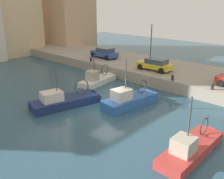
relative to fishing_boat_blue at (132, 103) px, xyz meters
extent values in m
plane|color=#2D5166|center=(-2.02, 1.14, -0.15)|extent=(80.00, 80.00, 0.00)
cube|color=#9E9384|center=(9.48, 1.14, 0.45)|extent=(9.00, 56.00, 1.20)
cube|color=#2D60B7|center=(-0.27, 0.03, -0.15)|extent=(5.44, 2.45, 1.58)
cone|color=#2D60B7|center=(2.69, -0.32, -0.15)|extent=(1.09, 1.74, 1.65)
cube|color=#896B4C|center=(-0.27, 0.03, 0.56)|extent=(5.21, 2.28, 0.08)
cube|color=beige|center=(-1.28, 0.15, 1.08)|extent=(1.67, 1.43, 0.96)
cylinder|color=#4C4C51|center=(-0.82, 0.10, 2.34)|extent=(0.10, 0.10, 3.55)
torus|color=#3F3833|center=(1.19, -0.14, 1.29)|extent=(1.24, 0.23, 1.24)
sphere|color=white|center=(-1.72, 1.22, 0.09)|extent=(0.32, 0.32, 0.32)
cube|color=white|center=(2.16, 6.60, -0.15)|extent=(5.00, 2.40, 1.15)
cone|color=white|center=(4.88, 6.99, -0.15)|extent=(1.11, 1.67, 1.56)
cube|color=#896B4C|center=(2.16, 6.60, 0.37)|extent=(4.79, 2.23, 0.08)
cube|color=#B7AD99|center=(1.27, 6.47, 0.94)|extent=(1.19, 1.29, 1.07)
cylinder|color=#4C4C51|center=(1.58, 6.52, 1.75)|extent=(0.10, 0.10, 2.76)
torus|color=#3F3833|center=(3.49, 6.79, 1.11)|extent=(1.26, 0.26, 1.26)
sphere|color=white|center=(0.60, 7.34, 0.02)|extent=(0.32, 0.32, 0.32)
cube|color=#BC3833|center=(-3.59, -7.35, -0.15)|extent=(5.65, 1.67, 1.19)
cone|color=#BC3833|center=(-0.42, -7.35, -0.15)|extent=(0.90, 1.49, 1.49)
cube|color=#B2A893|center=(-3.59, -7.35, 0.39)|extent=(5.42, 1.54, 0.08)
cube|color=#B7AD99|center=(-4.65, -7.36, 0.90)|extent=(1.25, 1.13, 0.95)
cylinder|color=#4C4C51|center=(-4.28, -7.36, 2.05)|extent=(0.10, 0.10, 3.33)
torus|color=#3F3833|center=(-2.01, -7.35, 1.08)|extent=(1.16, 0.08, 1.16)
sphere|color=white|center=(-5.29, -6.45, 0.03)|extent=(0.32, 0.32, 0.32)
cube|color=navy|center=(-4.22, 4.10, -0.15)|extent=(6.19, 3.32, 1.46)
cone|color=navy|center=(-1.02, 3.33, -0.15)|extent=(1.30, 1.96, 1.80)
cube|color=#896B4C|center=(-4.22, 4.10, 0.51)|extent=(5.93, 3.11, 0.08)
cube|color=beige|center=(-5.36, 4.37, 0.97)|extent=(1.96, 1.68, 0.84)
cylinder|color=#4C4C51|center=(-4.86, 4.25, 1.98)|extent=(0.10, 0.10, 2.93)
torus|color=#3F3833|center=(-2.62, 3.71, 1.31)|extent=(1.36, 0.40, 1.38)
sphere|color=white|center=(-5.68, 5.58, 0.07)|extent=(0.32, 0.32, 0.32)
cylinder|color=black|center=(6.61, -5.11, 1.37)|extent=(0.22, 0.64, 0.64)
cube|color=#334C9E|center=(8.23, 11.55, 1.64)|extent=(1.81, 3.99, 0.63)
cube|color=#384756|center=(8.23, 11.35, 2.21)|extent=(1.57, 2.24, 0.53)
cylinder|color=black|center=(7.38, 12.91, 1.37)|extent=(0.23, 0.64, 0.64)
cylinder|color=black|center=(9.12, 12.88, 1.37)|extent=(0.23, 0.64, 0.64)
cylinder|color=black|center=(7.33, 10.22, 1.37)|extent=(0.23, 0.64, 0.64)
cylinder|color=black|center=(9.08, 10.19, 1.37)|extent=(0.23, 0.64, 0.64)
cube|color=gold|center=(7.44, 2.70, 1.60)|extent=(1.93, 4.16, 0.56)
cube|color=#384756|center=(7.45, 2.50, 2.15)|extent=(1.64, 2.35, 0.52)
cylinder|color=black|center=(6.51, 4.05, 1.37)|extent=(0.25, 0.65, 0.64)
cylinder|color=black|center=(8.26, 4.13, 1.37)|extent=(0.25, 0.65, 0.64)
cylinder|color=black|center=(6.63, 1.28, 1.37)|extent=(0.25, 0.65, 0.64)
cylinder|color=black|center=(8.38, 1.35, 1.37)|extent=(0.25, 0.65, 0.64)
cylinder|color=#2D2D33|center=(5.33, -4.86, 1.33)|extent=(0.28, 0.28, 0.55)
cylinder|color=#2D2D33|center=(5.33, -0.86, 1.33)|extent=(0.28, 0.28, 0.55)
cylinder|color=#2D2D33|center=(5.33, 11.14, 1.33)|extent=(0.28, 0.28, 0.55)
cylinder|color=#38383D|center=(10.98, 5.74, 3.30)|extent=(0.12, 0.12, 4.50)
sphere|color=#F2EACC|center=(10.98, 5.74, 5.70)|extent=(0.36, 0.36, 0.36)
cube|color=beige|center=(3.74, 29.84, 6.21)|extent=(8.33, 8.39, 12.72)
camera|label=1|loc=(-16.30, -12.69, 8.52)|focal=40.21mm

